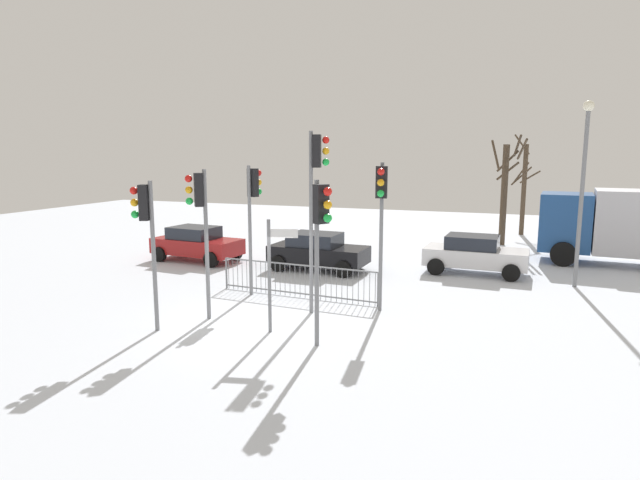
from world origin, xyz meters
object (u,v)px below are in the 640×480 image
object	(u,v)px
traffic_light_foreground_right	(146,222)
street_lamp	(583,174)
traffic_light_mid_right	(316,182)
bare_tree_right	(524,187)
traffic_light_rear_left	(381,204)
bare_tree_centre	(505,189)
traffic_light_foreground_left	(321,226)
car_black_mid	(318,251)
delivery_truck	(637,224)
direction_sign_post	(272,270)
traffic_light_mid_left	(200,210)
car_white_far	(475,254)
car_red_trailing	(196,243)
traffic_light_rear_right	(253,200)

from	to	relation	value
traffic_light_foreground_right	street_lamp	world-z (taller)	street_lamp
traffic_light_mid_right	bare_tree_right	world-z (taller)	bare_tree_right
traffic_light_foreground_right	traffic_light_rear_left	xyz separation A→B (m)	(5.18, 3.70, 0.31)
traffic_light_foreground_right	bare_tree_centre	world-z (taller)	bare_tree_centre
traffic_light_foreground_left	car_black_mid	world-z (taller)	traffic_light_foreground_left
car_black_mid	traffic_light_mid_right	bearing A→B (deg)	-67.57
delivery_truck	traffic_light_foreground_right	bearing A→B (deg)	49.45
bare_tree_centre	direction_sign_post	bearing A→B (deg)	-107.66
delivery_truck	traffic_light_mid_left	bearing A→B (deg)	48.17
traffic_light_mid_right	car_white_far	world-z (taller)	traffic_light_mid_right
car_black_mid	car_red_trailing	distance (m)	5.52
street_lamp	delivery_truck	bearing A→B (deg)	61.00
direction_sign_post	car_white_far	distance (m)	9.92
traffic_light_foreground_right	car_white_far	distance (m)	12.50
traffic_light_foreground_right	delivery_truck	bearing A→B (deg)	-66.37
delivery_truck	street_lamp	xyz separation A→B (m)	(-2.54, -4.59, 2.14)
traffic_light_rear_left	bare_tree_right	distance (m)	17.71
delivery_truck	bare_tree_right	bearing A→B (deg)	-55.96
traffic_light_foreground_right	bare_tree_right	size ratio (longest dim) A/B	0.70
traffic_light_mid_left	bare_tree_right	distance (m)	21.35
traffic_light_mid_right	delivery_truck	size ratio (longest dim) A/B	0.72
street_lamp	bare_tree_centre	bearing A→B (deg)	107.96
traffic_light_mid_right	car_black_mid	world-z (taller)	traffic_light_mid_right
traffic_light_mid_right	traffic_light_rear_right	distance (m)	3.04
street_lamp	bare_tree_centre	xyz separation A→B (m)	(-2.65, 8.19, -1.08)
car_black_mid	bare_tree_centre	world-z (taller)	bare_tree_centre
traffic_light_mid_left	direction_sign_post	xyz separation A→B (m)	(2.28, -0.32, -1.40)
traffic_light_mid_right	traffic_light_rear_left	distance (m)	1.95
traffic_light_mid_left	delivery_truck	bearing A→B (deg)	-83.50
car_red_trailing	delivery_truck	size ratio (longest dim) A/B	0.55
direction_sign_post	car_red_trailing	bearing A→B (deg)	120.95
traffic_light_mid_right	traffic_light_rear_left	bearing A→B (deg)	99.78
traffic_light_mid_right	car_red_trailing	size ratio (longest dim) A/B	1.32
traffic_light_rear_right	delivery_truck	size ratio (longest dim) A/B	0.58
traffic_light_mid_left	traffic_light_rear_right	world-z (taller)	traffic_light_rear_right
traffic_light_mid_right	traffic_light_rear_right	xyz separation A→B (m)	(-2.66, 1.30, -0.70)
traffic_light_mid_left	car_white_far	size ratio (longest dim) A/B	1.08
bare_tree_right	bare_tree_centre	bearing A→B (deg)	-103.04
traffic_light_rear_left	car_black_mid	size ratio (longest dim) A/B	1.12
traffic_light_mid_left	car_red_trailing	world-z (taller)	traffic_light_mid_left
traffic_light_rear_left	bare_tree_right	xyz separation A→B (m)	(3.87, 17.28, -0.50)
traffic_light_foreground_left	direction_sign_post	xyz separation A→B (m)	(-1.55, 0.60, -1.27)
car_white_far	bare_tree_right	distance (m)	11.39
car_white_far	bare_tree_centre	bearing A→B (deg)	86.16
direction_sign_post	delivery_truck	size ratio (longest dim) A/B	0.41
traffic_light_rear_left	street_lamp	world-z (taller)	street_lamp
street_lamp	bare_tree_right	world-z (taller)	street_lamp
traffic_light_foreground_right	car_black_mid	distance (m)	8.73
traffic_light_mid_right	car_white_far	distance (m)	8.50
traffic_light_mid_right	traffic_light_rear_right	bearing A→B (deg)	-130.44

